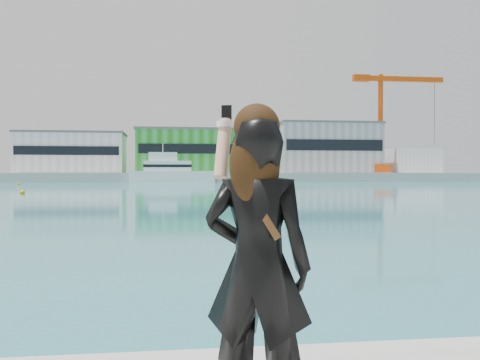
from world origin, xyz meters
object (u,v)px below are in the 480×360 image
(dock_crane, at_px, (385,119))
(woman, at_px, (257,257))
(buoy_far, at_px, (19,185))
(buoy_extra, at_px, (22,194))
(motor_yacht, at_px, (170,171))
(buoy_near, at_px, (238,188))

(dock_crane, bearing_deg, woman, -113.23)
(dock_crane, height_order, buoy_far, dock_crane)
(buoy_far, relative_size, buoy_extra, 1.00)
(buoy_far, bearing_deg, buoy_extra, -74.73)
(dock_crane, distance_m, woman, 133.61)
(motor_yacht, height_order, buoy_far, motor_yacht)
(buoy_far, bearing_deg, dock_crane, 20.77)
(dock_crane, xyz_separation_m, buoy_extra, (-66.97, -70.55, -15.07))
(buoy_near, distance_m, buoy_extra, 28.47)
(buoy_near, height_order, woman, woman)
(buoy_near, bearing_deg, woman, -97.48)
(buoy_near, relative_size, buoy_far, 1.00)
(dock_crane, bearing_deg, buoy_far, -159.23)
(buoy_far, bearing_deg, buoy_near, -35.57)
(motor_yacht, height_order, woman, motor_yacht)
(woman, bearing_deg, buoy_extra, -53.17)
(dock_crane, relative_size, buoy_near, 48.00)
(buoy_far, bearing_deg, motor_yacht, 35.57)
(woman, bearing_deg, buoy_far, -53.37)
(buoy_far, height_order, woman, woman)
(buoy_near, distance_m, woman, 68.39)
(dock_crane, bearing_deg, buoy_near, -128.69)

